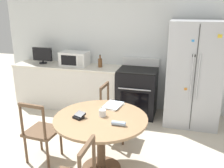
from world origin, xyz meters
The scene contains 14 objects.
back_wall centered at (0.00, 2.65, 1.30)m, with size 5.20×0.10×2.60m.
kitchen_counter centered at (-1.10, 2.29, 0.45)m, with size 2.22×0.64×0.90m.
refrigerator centered at (1.38, 2.19, 0.92)m, with size 0.92×0.81×1.84m.
oven_range centered at (0.38, 2.26, 0.47)m, with size 0.73×0.68×1.08m.
microwave centered at (-0.94, 2.30, 1.04)m, with size 0.55×0.37×0.28m.
countertop_tv centered at (-1.66, 2.30, 1.08)m, with size 0.43×0.16×0.34m.
counter_bottle centered at (-0.39, 2.30, 0.99)m, with size 0.08×0.08×0.25m.
dining_table centered at (0.24, 0.39, 0.61)m, with size 1.17×1.17×0.76m.
dining_chair_left centered at (-0.62, 0.38, 0.43)m, with size 0.45×0.45×0.90m.
dining_chair_far centered at (0.18, 1.24, 0.43)m, with size 0.44×0.44×0.90m.
candle_glass centered at (0.25, 0.43, 0.79)m, with size 0.09×0.09×0.08m.
folded_napkin centered at (0.50, 0.24, 0.78)m, with size 0.16×0.05×0.05m.
wallet centered at (-0.01, 0.30, 0.78)m, with size 0.16×0.16×0.07m.
mail_stack centered at (0.29, 0.77, 0.77)m, with size 0.29×0.35×0.02m.
Camera 1 is at (1.12, -2.29, 2.10)m, focal length 40.00 mm.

